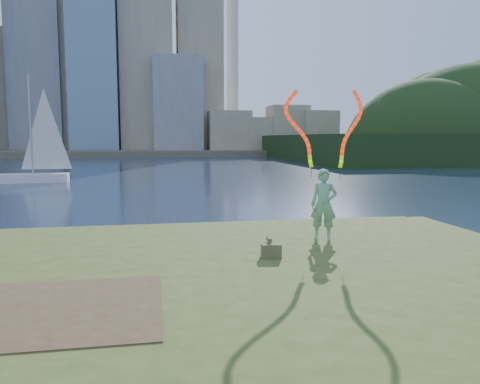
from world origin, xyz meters
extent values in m
plane|color=#18253E|center=(0.00, 0.00, 0.00)|extent=(320.00, 320.00, 0.00)
cube|color=#39491A|center=(0.00, -2.50, 0.15)|extent=(20.00, 18.00, 0.30)
cube|color=#39491A|center=(0.00, -2.20, 0.40)|extent=(17.00, 15.00, 0.30)
cube|color=#39491A|center=(0.00, -2.00, 0.65)|extent=(14.00, 12.00, 0.30)
cube|color=#47331E|center=(-2.20, -3.20, 0.81)|extent=(3.20, 3.00, 0.02)
cube|color=#514B3B|center=(0.00, 95.00, 0.60)|extent=(320.00, 40.00, 1.20)
cylinder|color=silver|center=(18.00, 102.00, 30.20)|extent=(2.80, 2.80, 58.00)
imported|color=#116C26|center=(3.67, 0.91, 1.73)|extent=(0.80, 0.68, 1.87)
cylinder|color=black|center=(3.40, 1.16, 2.56)|extent=(0.02, 0.02, 0.30)
cylinder|color=black|center=(4.09, 0.87, 2.56)|extent=(0.02, 0.02, 0.30)
cube|color=#4E462D|center=(1.86, -0.67, 0.96)|extent=(0.46, 0.33, 0.31)
cylinder|color=#4E462D|center=(1.86, -0.46, 1.17)|extent=(0.13, 0.30, 0.10)
cube|color=silver|center=(-10.16, 28.45, 0.32)|extent=(5.33, 1.93, 0.74)
cylinder|color=gray|center=(-10.16, 28.45, 4.41)|extent=(0.15, 0.15, 7.98)
camera|label=1|loc=(-0.66, -10.63, 3.46)|focal=35.00mm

